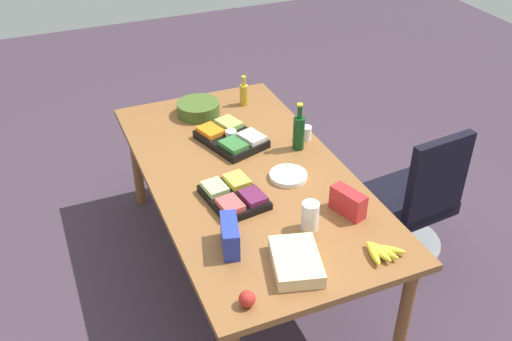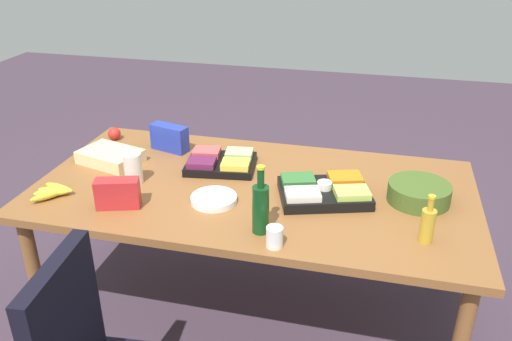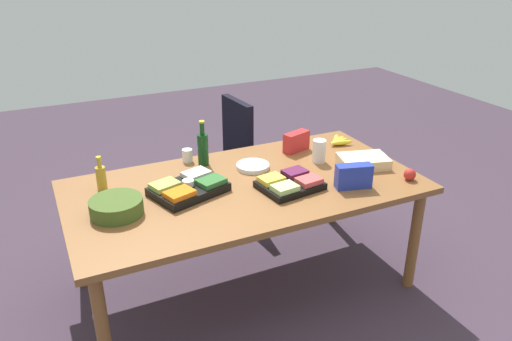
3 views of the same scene
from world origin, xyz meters
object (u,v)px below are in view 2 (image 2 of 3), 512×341
veggie_tray (324,191)px  sheet_cake (111,157)px  dressing_bottle (428,224)px  paper_plate_stack (214,199)px  fruit_platter (221,162)px  paper_cup (275,237)px  chip_bag_blue (170,138)px  wine_bottle (261,207)px  chip_bag_red (118,193)px  conference_table (254,198)px  mayo_jar (133,168)px  apple_red (114,134)px  salad_bowl (419,193)px  banana_bunch (54,191)px

veggie_tray → sheet_cake: bearing=-5.8°
dressing_bottle → paper_plate_stack: size_ratio=0.99×
veggie_tray → fruit_platter: bearing=-19.2°
veggie_tray → paper_cup: bearing=72.5°
chip_bag_blue → sheet_cake: 0.35m
wine_bottle → chip_bag_red: (0.69, -0.05, -0.05)m
conference_table → veggie_tray: veggie_tray is taller
mayo_jar → chip_bag_red: (-0.04, 0.24, -0.01)m
conference_table → mayo_jar: size_ratio=13.69×
conference_table → fruit_platter: 0.30m
apple_red → veggie_tray: bearing=162.2°
chip_bag_red → paper_plate_stack: bearing=-160.2°
paper_plate_stack → chip_bag_red: bearing=19.8°
chip_bag_blue → sheet_cake: (0.25, 0.24, -0.04)m
salad_bowl → mayo_jar: (1.40, 0.14, 0.03)m
veggie_tray → chip_bag_red: bearing=18.9°
conference_table → sheet_cake: (0.83, -0.09, 0.10)m
dressing_bottle → sheet_cake: 1.69m
fruit_platter → paper_plate_stack: size_ratio=1.79×
chip_bag_blue → paper_plate_stack: bearing=129.8°
paper_cup → wine_bottle: bearing=-49.4°
conference_table → veggie_tray: (-0.36, 0.03, 0.10)m
mayo_jar → sheet_cake: 0.30m
mayo_jar → veggie_tray: 0.96m
veggie_tray → banana_bunch: 1.31m
veggie_tray → paper_plate_stack: bearing=18.2°
paper_plate_stack → wine_bottle: bearing=144.2°
dressing_bottle → wine_bottle: wine_bottle is taller
paper_cup → salad_bowl: bearing=-137.6°
chip_bag_red → chip_bag_blue: 0.67m
chip_bag_red → paper_cup: bearing=169.4°
wine_bottle → banana_bunch: size_ratio=1.60×
sheet_cake → paper_plate_stack: bearing=157.4°
paper_cup → mayo_jar: bearing=-25.6°
salad_bowl → wine_bottle: 0.80m
banana_bunch → chip_bag_blue: chip_bag_blue is taller
salad_bowl → chip_bag_red: 1.41m
salad_bowl → chip_bag_red: chip_bag_red is taller
fruit_platter → banana_bunch: fruit_platter is taller
salad_bowl → veggie_tray: salad_bowl is taller
conference_table → mayo_jar: bearing=9.8°
conference_table → chip_bag_blue: size_ratio=9.90×
fruit_platter → apple_red: (0.74, -0.22, 0.01)m
wine_bottle → paper_cup: bearing=130.6°
wine_bottle → paper_plate_stack: bearing=-35.8°
paper_plate_stack → chip_bag_blue: size_ratio=1.00×
salad_bowl → sheet_cake: size_ratio=0.91×
wine_bottle → banana_bunch: wine_bottle is taller
apple_red → paper_cup: size_ratio=0.84×
wine_bottle → sheet_cake: (0.96, -0.48, -0.08)m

